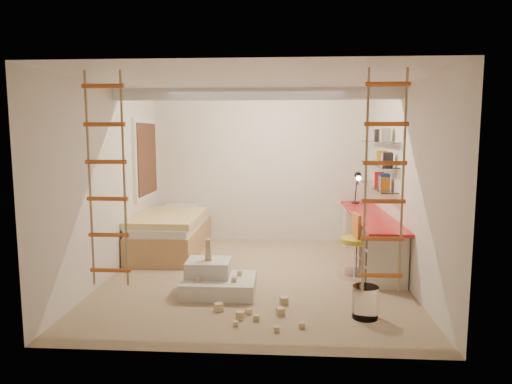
# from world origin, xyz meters

# --- Properties ---
(floor) EXTENTS (4.50, 4.50, 0.00)m
(floor) POSITION_xyz_m (0.00, 0.00, 0.00)
(floor) COLOR tan
(floor) RESTS_ON ground
(ceiling_beam) EXTENTS (4.00, 0.18, 0.16)m
(ceiling_beam) POSITION_xyz_m (0.00, 0.30, 2.52)
(ceiling_beam) COLOR white
(ceiling_beam) RESTS_ON ceiling
(window_frame) EXTENTS (0.06, 1.15, 1.35)m
(window_frame) POSITION_xyz_m (-1.97, 1.50, 1.55)
(window_frame) COLOR white
(window_frame) RESTS_ON wall_left
(window_blind) EXTENTS (0.02, 1.00, 1.20)m
(window_blind) POSITION_xyz_m (-1.93, 1.50, 1.55)
(window_blind) COLOR #4C2D1E
(window_blind) RESTS_ON window_frame
(rope_ladder_left) EXTENTS (0.41, 0.04, 2.13)m
(rope_ladder_left) POSITION_xyz_m (-1.35, -1.75, 1.52)
(rope_ladder_left) COLOR #CC5D22
(rope_ladder_left) RESTS_ON ceiling
(rope_ladder_right) EXTENTS (0.41, 0.04, 2.13)m
(rope_ladder_right) POSITION_xyz_m (1.35, -1.75, 1.52)
(rope_ladder_right) COLOR orange
(rope_ladder_right) RESTS_ON ceiling
(waste_bin) EXTENTS (0.28, 0.28, 0.35)m
(waste_bin) POSITION_xyz_m (1.28, -1.35, 0.17)
(waste_bin) COLOR white
(waste_bin) RESTS_ON floor
(desk) EXTENTS (0.56, 2.80, 0.75)m
(desk) POSITION_xyz_m (1.72, 0.86, 0.40)
(desk) COLOR red
(desk) RESTS_ON floor
(shelves) EXTENTS (0.25, 1.80, 0.71)m
(shelves) POSITION_xyz_m (1.87, 1.13, 1.50)
(shelves) COLOR white
(shelves) RESTS_ON wall_right
(bed) EXTENTS (1.02, 2.00, 0.69)m
(bed) POSITION_xyz_m (-1.48, 1.23, 0.33)
(bed) COLOR #AD7F51
(bed) RESTS_ON floor
(task_lamp) EXTENTS (0.14, 0.36, 0.57)m
(task_lamp) POSITION_xyz_m (1.67, 1.82, 1.14)
(task_lamp) COLOR black
(task_lamp) RESTS_ON desk
(swivel_chair) EXTENTS (0.57, 0.57, 0.88)m
(swivel_chair) POSITION_xyz_m (1.40, 0.12, 0.32)
(swivel_chair) COLOR gold
(swivel_chair) RESTS_ON floor
(play_platform) EXTENTS (0.89, 0.70, 0.39)m
(play_platform) POSITION_xyz_m (-0.44, -0.66, 0.15)
(play_platform) COLOR silver
(play_platform) RESTS_ON floor
(toy_blocks) EXTENTS (1.29, 1.26, 0.66)m
(toy_blocks) POSITION_xyz_m (-0.09, -1.13, 0.18)
(toy_blocks) COLOR #CCB284
(toy_blocks) RESTS_ON floor
(books) EXTENTS (0.14, 0.64, 0.92)m
(books) POSITION_xyz_m (1.87, 1.13, 1.60)
(books) COLOR orange
(books) RESTS_ON shelves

